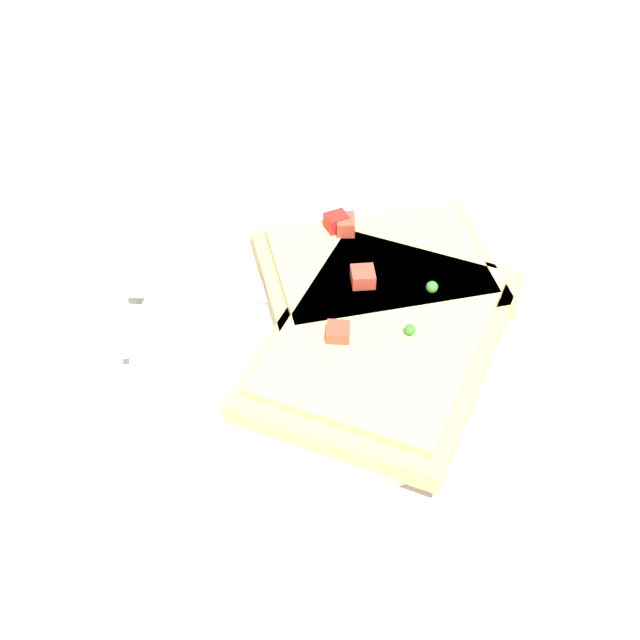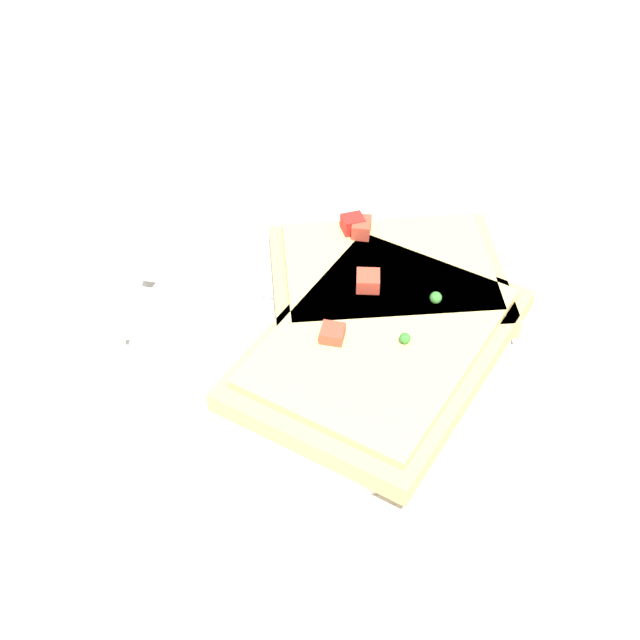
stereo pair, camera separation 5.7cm
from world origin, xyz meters
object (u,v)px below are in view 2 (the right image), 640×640
object	(u,v)px
knife	(273,287)
pizza_slice_main	(380,345)
pizza_slice_corner	(388,276)
napkin	(93,209)
plate	(320,338)
fork	(303,350)

from	to	relation	value
knife	pizza_slice_main	bearing A→B (deg)	-30.16
pizza_slice_main	pizza_slice_corner	size ratio (longest dim) A/B	1.15
knife	napkin	world-z (taller)	knife
pizza_slice_main	napkin	distance (m)	0.27
plate	knife	bearing A→B (deg)	144.49
knife	plate	bearing A→B (deg)	-39.84
pizza_slice_main	napkin	xyz separation A→B (m)	(-0.25, 0.10, -0.02)
pizza_slice_main	napkin	bearing A→B (deg)	-96.67
knife	pizza_slice_main	distance (m)	0.09
knife	napkin	size ratio (longest dim) A/B	1.40
pizza_slice_corner	plate	bearing A→B (deg)	-141.50
plate	pizza_slice_main	xyz separation A→B (m)	(0.04, -0.01, 0.02)
plate	fork	bearing A→B (deg)	-102.94
fork	pizza_slice_corner	world-z (taller)	pizza_slice_corner
plate	pizza_slice_main	size ratio (longest dim) A/B	1.15
fork	pizza_slice_corner	bearing A→B (deg)	57.61
napkin	fork	bearing A→B (deg)	-28.86
knife	napkin	xyz separation A→B (m)	(-0.16, 0.06, -0.01)
pizza_slice_main	pizza_slice_corner	world-z (taller)	pizza_slice_corner
fork	napkin	bearing A→B (deg)	144.64
plate	knife	size ratio (longest dim) A/B	1.11
fork	knife	world-z (taller)	knife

